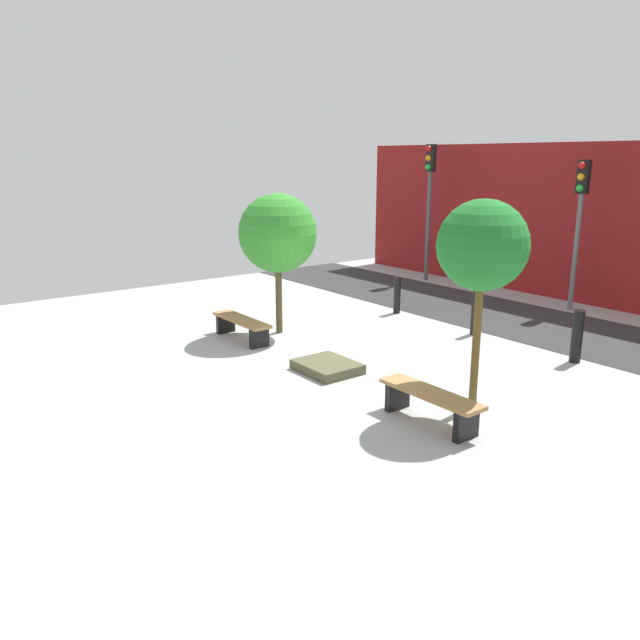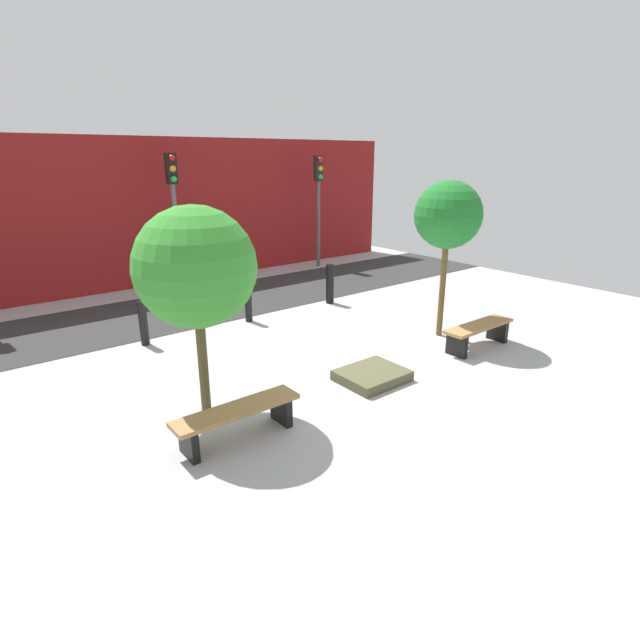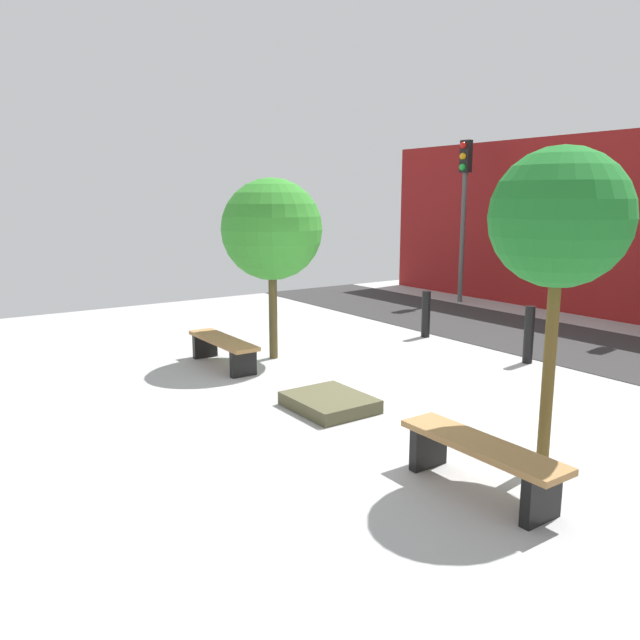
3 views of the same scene
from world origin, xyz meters
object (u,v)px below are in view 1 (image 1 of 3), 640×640
Objects in this scene: planter_bed at (327,367)px; tree_behind_left_bench at (278,234)px; bollard_left at (475,313)px; bench_left at (242,324)px; bollard_center at (577,336)px; bench_right at (430,401)px; traffic_light_west at (429,188)px; bollard_far_left at (397,295)px; tree_behind_right_bench at (483,247)px; traffic_light_mid_west at (580,208)px.

planter_bed is 3.39m from tree_behind_left_bench.
bench_left is at bearing -122.30° from bollard_left.
planter_bed is at bearing -120.72° from bollard_center.
bench_right is 2.64m from planter_bed.
bench_left is at bearing -74.02° from traffic_light_west.
bench_left is 2.63m from planter_bed.
bollard_far_left is (-2.34, 3.94, 0.36)m from planter_bed.
tree_behind_right_bench is at bearing -32.96° from bollard_far_left.
bench_left is 5.71m from tree_behind_right_bench.
tree_behind_right_bench is at bearing 90.01° from bench_right.
tree_behind_right_bench is (2.62, 0.72, 2.35)m from planter_bed.
planter_bed is (-2.62, 0.20, -0.25)m from bench_right.
tree_behind_right_bench reaches higher than bollard_far_left.
bench_left is at bearing -93.81° from bollard_far_left.
bollard_left is at bearing -90.00° from traffic_light_mid_west.
bollard_left is (0.00, 3.94, 0.38)m from planter_bed.
tree_behind_right_bench is 0.77× the size of traffic_light_west.
bench_left is at bearing -140.14° from bollard_center.
bollard_center is (-0.28, 3.21, -1.94)m from tree_behind_right_bench.
tree_behind_left_bench is at bearing -129.15° from bollard_left.
bench_right is 1.87× the size of bollard_far_left.
traffic_light_west reaches higher than tree_behind_right_bench.
traffic_light_west is (-4.84, 3.63, 2.29)m from bollard_left.
bollard_center is (2.34, 0.00, 0.02)m from bollard_left.
bollard_center reaches higher than bollard_left.
bollard_left is (2.62, 4.14, 0.14)m from bench_left.
tree_behind_left_bench reaches higher than bench_left.
bench_left is 2.02m from tree_behind_left_bench.
bench_right is 1.78× the size of bollard_left.
tree_behind_left_bench is at bearing -71.99° from traffic_light_west.
tree_behind_right_bench is (5.23, 0.00, 0.31)m from tree_behind_left_bench.
tree_behind_left_bench is 7.33m from traffic_light_mid_west.
bench_left is 1.03× the size of bench_right.
bollard_far_left is at bearing 147.04° from tree_behind_right_bench.
tree_behind_left_bench is 0.82× the size of traffic_light_mid_west.
bench_right is at bearing -90.00° from tree_behind_right_bench.
bollard_left is at bearing 57.69° from bench_left.
tree_behind_right_bench reaches higher than planter_bed.
planter_bed is 3.96m from bollard_left.
bench_right is 0.41× the size of traffic_light_west.
tree_behind_right_bench is 6.23m from bollard_far_left.
bollard_far_left is (-4.96, 4.14, 0.11)m from bench_right.
tree_behind_left_bench is 4.46m from bollard_left.
traffic_light_west is (-4.84, 7.57, 2.67)m from planter_bed.
tree_behind_left_bench reaches higher than bollard_center.
planter_bed is at bearing -59.28° from bollard_far_left.
bollard_center is at bearing 93.82° from bench_right.
bench_left is at bearing -108.61° from traffic_light_mid_west.
traffic_light_west is 1.12× the size of traffic_light_mid_west.
bollard_far_left is at bearing 180.00° from bollard_center.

